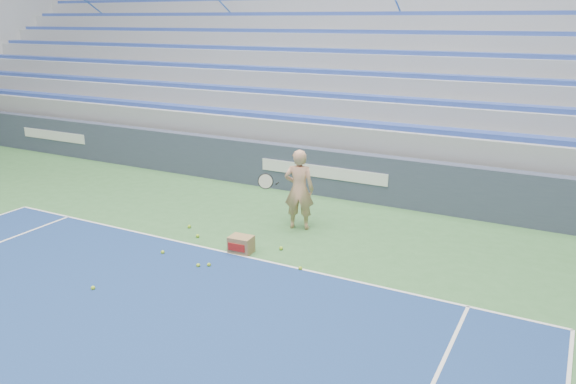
# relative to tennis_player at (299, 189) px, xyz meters

# --- Properties ---
(sponsor_barrier) EXTENTS (30.00, 0.32, 1.10)m
(sponsor_barrier) POSITION_rel_tennis_player_xyz_m (-0.47, 2.28, -0.26)
(sponsor_barrier) COLOR #384056
(sponsor_barrier) RESTS_ON ground
(bleachers) EXTENTS (31.00, 9.15, 7.30)m
(bleachers) POSITION_rel_tennis_player_xyz_m (-0.47, 8.00, 1.55)
(bleachers) COLOR #93969B
(bleachers) RESTS_ON ground
(tennis_player) EXTENTS (0.94, 0.89, 1.61)m
(tennis_player) POSITION_rel_tennis_player_xyz_m (0.00, 0.00, 0.00)
(tennis_player) COLOR tan
(tennis_player) RESTS_ON ground
(ball_box) EXTENTS (0.43, 0.34, 0.31)m
(ball_box) POSITION_rel_tennis_player_xyz_m (-0.35, -1.58, -0.65)
(ball_box) COLOR olive
(ball_box) RESTS_ON ground
(tennis_ball_0) EXTENTS (0.07, 0.07, 0.07)m
(tennis_ball_0) POSITION_rel_tennis_player_xyz_m (0.23, -1.14, -0.77)
(tennis_ball_0) COLOR #A3D12A
(tennis_ball_0) RESTS_ON ground
(tennis_ball_1) EXTENTS (0.07, 0.07, 0.07)m
(tennis_ball_1) POSITION_rel_tennis_player_xyz_m (0.92, -1.74, -0.77)
(tennis_ball_1) COLOR #A3D12A
(tennis_ball_1) RESTS_ON ground
(tennis_ball_2) EXTENTS (0.07, 0.07, 0.07)m
(tennis_ball_2) POSITION_rel_tennis_player_xyz_m (-1.93, -1.03, -0.77)
(tennis_ball_2) COLOR #A3D12A
(tennis_ball_2) RESTS_ON ground
(tennis_ball_3) EXTENTS (0.07, 0.07, 0.07)m
(tennis_ball_3) POSITION_rel_tennis_player_xyz_m (-1.55, -2.29, -0.77)
(tennis_ball_3) COLOR #A3D12A
(tennis_ball_3) RESTS_ON ground
(tennis_ball_4) EXTENTS (0.07, 0.07, 0.07)m
(tennis_ball_4) POSITION_rel_tennis_player_xyz_m (-1.59, -3.89, -0.77)
(tennis_ball_4) COLOR #A3D12A
(tennis_ball_4) RESTS_ON ground
(tennis_ball_5) EXTENTS (0.07, 0.07, 0.07)m
(tennis_ball_5) POSITION_rel_tennis_player_xyz_m (-1.48, -1.37, -0.77)
(tennis_ball_5) COLOR #A3D12A
(tennis_ball_5) RESTS_ON ground
(tennis_ball_6) EXTENTS (0.07, 0.07, 0.07)m
(tennis_ball_6) POSITION_rel_tennis_player_xyz_m (-0.51, -2.34, -0.77)
(tennis_ball_6) COLOR #A3D12A
(tennis_ball_6) RESTS_ON ground
(tennis_ball_7) EXTENTS (0.07, 0.07, 0.07)m
(tennis_ball_7) POSITION_rel_tennis_player_xyz_m (-0.66, -2.45, -0.77)
(tennis_ball_7) COLOR #A3D12A
(tennis_ball_7) RESTS_ON ground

